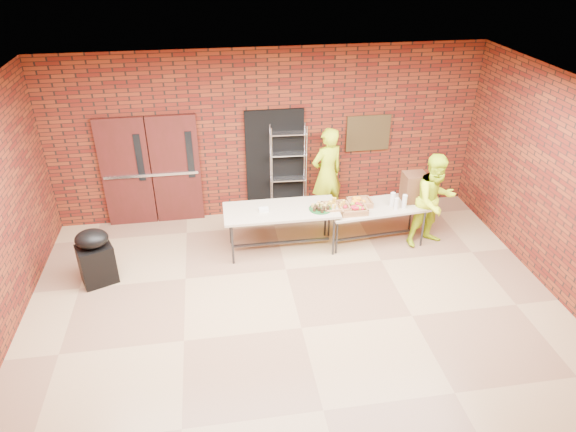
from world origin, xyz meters
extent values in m
cube|color=#866248|center=(0.00, 0.00, -0.02)|extent=(8.00, 7.00, 0.04)
cube|color=silver|center=(0.00, 0.00, 3.22)|extent=(8.00, 7.00, 0.04)
cube|color=maroon|center=(0.00, 3.52, 1.60)|extent=(8.00, 0.04, 3.20)
cube|color=#461514|center=(-2.65, 3.44, 1.05)|extent=(0.88, 0.08, 2.10)
cube|color=#461514|center=(-1.75, 3.44, 1.05)|extent=(0.88, 0.08, 2.10)
cube|color=black|center=(-2.37, 3.39, 1.35)|extent=(0.12, 0.02, 0.90)
cube|color=black|center=(-1.47, 3.39, 1.35)|extent=(0.12, 0.02, 0.90)
cube|color=#B1B2B8|center=(-2.20, 3.38, 1.00)|extent=(1.70, 0.04, 0.05)
cube|color=black|center=(0.10, 3.46, 1.05)|extent=(1.10, 0.06, 2.10)
cube|color=#392C17|center=(1.90, 3.45, 1.55)|extent=(0.85, 0.04, 0.70)
cube|color=#BAAD8E|center=(0.01, 2.09, 0.78)|extent=(1.95, 0.82, 0.04)
cube|color=#2E2F33|center=(0.01, 2.09, 0.13)|extent=(1.73, 0.06, 0.03)
cylinder|color=#2E2F33|center=(-0.85, 2.41, 0.38)|extent=(0.04, 0.04, 0.76)
cylinder|color=#2E2F33|center=(0.88, 2.41, 0.38)|extent=(0.04, 0.04, 0.76)
cylinder|color=#2E2F33|center=(-0.85, 1.76, 0.38)|extent=(0.04, 0.04, 0.76)
cylinder|color=#2E2F33|center=(0.88, 1.76, 0.38)|extent=(0.04, 0.04, 0.76)
cube|color=#BAAD8E|center=(1.72, 2.08, 0.70)|extent=(1.80, 0.87, 0.04)
cube|color=#2E2F33|center=(1.72, 2.08, 0.12)|extent=(1.55, 0.17, 0.03)
cylinder|color=#2E2F33|center=(0.94, 2.37, 0.34)|extent=(0.03, 0.03, 0.68)
cylinder|color=#2E2F33|center=(2.49, 2.37, 0.34)|extent=(0.03, 0.03, 0.68)
cylinder|color=#2E2F33|center=(0.94, 1.79, 0.34)|extent=(0.03, 0.03, 0.68)
cylinder|color=#2E2F33|center=(2.49, 1.79, 0.34)|extent=(0.03, 0.03, 0.68)
cube|color=#AD7445|center=(0.96, 2.03, 0.75)|extent=(0.46, 0.36, 0.07)
cube|color=#AD7445|center=(1.42, 2.16, 0.75)|extent=(0.41, 0.32, 0.06)
cube|color=#AD7445|center=(1.24, 1.93, 0.75)|extent=(0.45, 0.35, 0.07)
cylinder|color=#165521|center=(0.68, 1.98, 0.81)|extent=(0.39, 0.39, 0.01)
cube|color=white|center=(-0.28, 2.07, 0.83)|extent=(0.17, 0.11, 0.06)
cube|color=#56311D|center=(2.40, 2.19, 0.98)|extent=(0.39, 0.35, 0.52)
cylinder|color=white|center=(2.00, 1.92, 0.83)|extent=(0.07, 0.07, 0.21)
cylinder|color=white|center=(2.15, 1.94, 0.84)|extent=(0.08, 0.08, 0.25)
cylinder|color=white|center=(1.97, 2.05, 0.84)|extent=(0.08, 0.08, 0.25)
cube|color=black|center=(-3.00, 1.61, 0.33)|extent=(0.64, 0.59, 0.66)
ellipsoid|color=black|center=(-3.00, 1.61, 0.80)|extent=(0.63, 0.59, 0.28)
imported|color=#C7EB1A|center=(1.04, 3.10, 0.91)|extent=(0.78, 0.65, 1.83)
imported|color=#C7EB1A|center=(2.67, 1.88, 0.85)|extent=(0.96, 0.83, 1.70)
camera|label=1|loc=(-1.06, -5.46, 5.01)|focal=32.00mm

